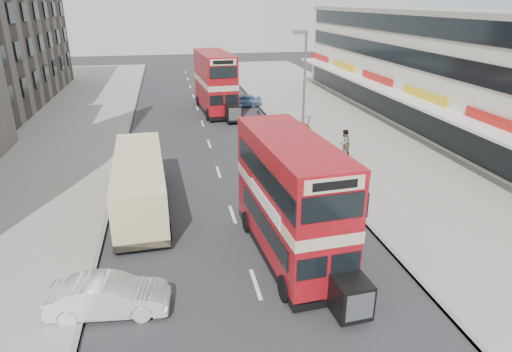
{
  "coord_description": "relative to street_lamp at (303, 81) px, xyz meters",
  "views": [
    {
      "loc": [
        -2.73,
        -11.9,
        10.0
      ],
      "look_at": [
        0.81,
        6.03,
        2.78
      ],
      "focal_mm": 31.32,
      "sensor_mm": 36.0,
      "label": 1
    }
  ],
  "objects": [
    {
      "name": "coach",
      "position": [
        -10.98,
        -8.34,
        -3.31
      ],
      "size": [
        2.83,
        9.51,
        2.49
      ],
      "rotation": [
        0.0,
        0.0,
        0.05
      ],
      "color": "black",
      "rests_on": "ground"
    },
    {
      "name": "street_lamp",
      "position": [
        0.0,
        0.0,
        0.0
      ],
      "size": [
        1.0,
        0.2,
        8.12
      ],
      "color": "slate",
      "rests_on": "ground"
    },
    {
      "name": "car_right_c",
      "position": [
        -2.0,
        13.69,
        -4.16
      ],
      "size": [
        3.72,
        1.57,
        1.26
      ],
      "primitive_type": "imported",
      "rotation": [
        0.0,
        0.0,
        -1.6
      ],
      "color": "#5379A6",
      "rests_on": "ground"
    },
    {
      "name": "bus_main",
      "position": [
        -4.73,
        -14.22,
        -2.2
      ],
      "size": [
        3.09,
        8.96,
        4.9
      ],
      "rotation": [
        0.0,
        0.0,
        3.22
      ],
      "color": "black",
      "rests_on": "ground"
    },
    {
      "name": "pavement_right",
      "position": [
        5.48,
        2.0,
        -4.71
      ],
      "size": [
        12.0,
        90.0,
        0.15
      ],
      "primitive_type": "cube",
      "color": "gray",
      "rests_on": "ground"
    },
    {
      "name": "kerb_right",
      "position": [
        -0.42,
        2.0,
        -4.71
      ],
      "size": [
        0.2,
        90.0,
        0.16
      ],
      "primitive_type": "cube",
      "color": "gray",
      "rests_on": "ground"
    },
    {
      "name": "road_surface",
      "position": [
        -6.52,
        2.0,
        -4.78
      ],
      "size": [
        12.0,
        90.0,
        0.01
      ],
      "primitive_type": "cube",
      "color": "#28282B",
      "rests_on": "ground"
    },
    {
      "name": "car_right_a",
      "position": [
        -1.69,
        -4.34,
        -4.15
      ],
      "size": [
        4.47,
        1.99,
        1.27
      ],
      "primitive_type": "imported",
      "rotation": [
        0.0,
        0.0,
        -1.62
      ],
      "color": "#A62110",
      "rests_on": "ground"
    },
    {
      "name": "commercial_row",
      "position": [
        13.42,
        4.0,
        -0.09
      ],
      "size": [
        9.9,
        46.2,
        9.3
      ],
      "color": "beige",
      "rests_on": "ground"
    },
    {
      "name": "bus_second",
      "position": [
        -4.87,
        12.08,
        -1.97
      ],
      "size": [
        3.33,
        9.78,
        5.35
      ],
      "rotation": [
        0.0,
        0.0,
        3.21
      ],
      "color": "black",
      "rests_on": "ground"
    },
    {
      "name": "pedestrian_near",
      "position": [
        2.05,
        -3.09,
        -3.68
      ],
      "size": [
        0.84,
        0.77,
        1.9
      ],
      "primitive_type": "imported",
      "rotation": [
        0.0,
        0.0,
        3.68
      ],
      "color": "gray",
      "rests_on": "pavement_right"
    },
    {
      "name": "car_left_front",
      "position": [
        -11.71,
        -16.63,
        -4.12
      ],
      "size": [
        4.14,
        1.78,
        1.33
      ],
      "primitive_type": "imported",
      "rotation": [
        0.0,
        0.0,
        1.48
      ],
      "color": "white",
      "rests_on": "ground"
    },
    {
      "name": "ground",
      "position": [
        -6.52,
        -18.0,
        -4.78
      ],
      "size": [
        160.0,
        160.0,
        0.0
      ],
      "primitive_type": "plane",
      "color": "#28282B",
      "rests_on": "ground"
    },
    {
      "name": "pavement_left",
      "position": [
        -18.52,
        2.0,
        -4.71
      ],
      "size": [
        12.0,
        90.0,
        0.15
      ],
      "primitive_type": "cube",
      "color": "gray",
      "rests_on": "ground"
    },
    {
      "name": "kerb_left",
      "position": [
        -12.62,
        2.0,
        -4.71
      ],
      "size": [
        0.2,
        90.0,
        0.16
      ],
      "primitive_type": "cube",
      "color": "gray",
      "rests_on": "ground"
    },
    {
      "name": "cyclist",
      "position": [
        -2.43,
        3.57,
        -4.08
      ],
      "size": [
        0.62,
        1.56,
        2.04
      ],
      "rotation": [
        0.0,
        0.0,
        0.02
      ],
      "color": "gray",
      "rests_on": "ground"
    },
    {
      "name": "car_right_b",
      "position": [
        -0.99,
        2.64,
        -4.14
      ],
      "size": [
        4.81,
        2.5,
        1.29
      ],
      "primitive_type": "imported",
      "rotation": [
        0.0,
        0.0,
        -1.65
      ],
      "color": "#C88D14",
      "rests_on": "ground"
    }
  ]
}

